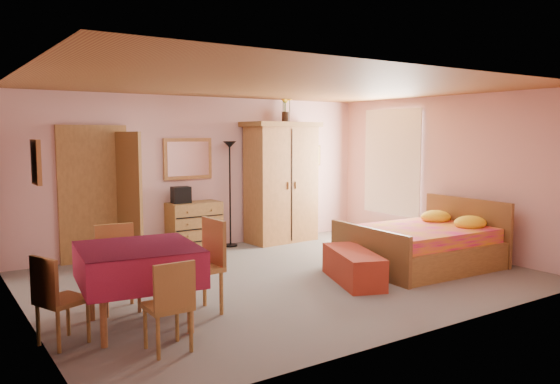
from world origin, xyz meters
TOP-DOWN VIEW (x-y plane):
  - floor at (0.00, 0.00)m, footprint 6.50×6.50m
  - ceiling at (0.00, 0.00)m, footprint 6.50×6.50m
  - wall_back at (0.00, 2.50)m, footprint 6.50×0.10m
  - wall_front at (0.00, -2.50)m, footprint 6.50×0.10m
  - wall_left at (-3.25, 0.00)m, footprint 0.10×5.00m
  - wall_right at (3.25, 0.00)m, footprint 0.10×5.00m
  - doorway at (-1.90, 2.47)m, footprint 1.06×0.12m
  - window at (3.21, 1.20)m, footprint 0.08×1.40m
  - picture_left at (-3.22, -0.60)m, footprint 0.04×0.32m
  - picture_back at (2.35, 2.47)m, footprint 0.30×0.04m
  - chest_of_drawers at (-0.32, 2.27)m, footprint 0.88×0.45m
  - wall_mirror at (-0.32, 2.48)m, footprint 0.88×0.07m
  - stereo at (-0.55, 2.27)m, footprint 0.31×0.23m
  - floor_lamp at (0.38, 2.29)m, footprint 0.24×0.24m
  - wardrobe at (1.39, 2.18)m, footprint 1.43×0.80m
  - sunflower_vase at (1.57, 2.30)m, footprint 0.22×0.22m
  - bed at (2.01, -0.59)m, footprint 2.16×1.74m
  - bench at (0.61, -0.68)m, footprint 0.88×1.34m
  - dining_table at (-2.33, -0.75)m, footprint 1.27×1.27m
  - chair_south at (-2.33, -1.50)m, footprint 0.39×0.39m
  - chair_north at (-2.34, -0.13)m, footprint 0.47×0.47m
  - chair_west at (-3.08, -0.82)m, footprint 0.51×0.51m
  - chair_east at (-1.66, -0.71)m, footprint 0.49×0.49m

SIDE VIEW (x-z plane):
  - floor at x=0.00m, z-range 0.00..0.00m
  - bench at x=0.61m, z-range 0.00..0.42m
  - chest_of_drawers at x=-0.32m, z-range 0.00..0.83m
  - dining_table at x=-2.33m, z-range 0.00..0.84m
  - chair_south at x=-2.33m, z-range 0.00..0.85m
  - chair_west at x=-3.08m, z-range 0.00..0.86m
  - chair_north at x=-2.34m, z-range 0.00..0.95m
  - bed at x=2.01m, z-range 0.00..0.97m
  - chair_east at x=-1.66m, z-range 0.00..1.03m
  - floor_lamp at x=0.38m, z-range 0.00..1.84m
  - stereo at x=-0.55m, z-range 0.83..1.10m
  - doorway at x=-1.90m, z-range -0.05..2.10m
  - wardrobe at x=1.39m, z-range 0.00..2.18m
  - wall_back at x=0.00m, z-range 0.00..2.60m
  - wall_front at x=0.00m, z-range 0.00..2.60m
  - wall_left at x=-3.25m, z-range 0.00..2.60m
  - wall_right at x=3.25m, z-range 0.00..2.60m
  - window at x=3.21m, z-range 0.48..2.42m
  - picture_back at x=2.35m, z-range 1.35..1.75m
  - wall_mirror at x=-0.32m, z-range 1.20..1.90m
  - picture_left at x=-3.22m, z-range 1.49..1.91m
  - sunflower_vase at x=1.57m, z-range 2.18..2.71m
  - ceiling at x=0.00m, z-range 2.60..2.60m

